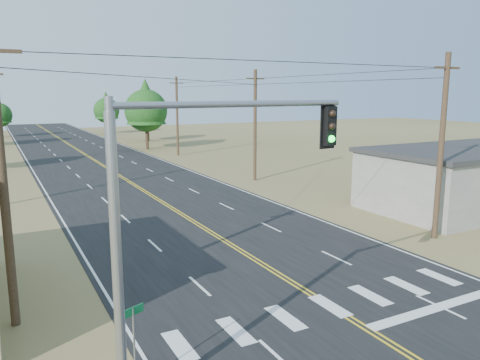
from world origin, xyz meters
TOP-DOWN VIEW (x-y plane):
  - road at (0.00, 30.00)m, footprint 15.00×200.00m
  - building_right at (19.00, 16.00)m, footprint 15.00×8.00m
  - utility_pole_left_near at (-10.50, 12.00)m, footprint 1.80×0.30m
  - utility_pole_right_near at (10.50, 12.00)m, footprint 1.80×0.30m
  - utility_pole_right_mid at (10.50, 32.00)m, footprint 1.80×0.30m
  - utility_pole_right_far at (10.50, 52.00)m, footprint 1.80×0.30m
  - signal_mast_left at (-6.27, 5.84)m, footprint 7.18×1.10m
  - street_sign at (-7.80, 6.57)m, footprint 0.65×0.29m
  - tree_right_near at (9.00, 60.49)m, footprint 6.01×6.01m
  - tree_right_mid at (12.70, 72.07)m, footprint 4.96×4.96m
  - tree_right_far at (10.00, 90.64)m, footprint 5.00×5.00m

SIDE VIEW (x-z plane):
  - road at x=0.00m, z-range 0.00..0.02m
  - street_sign at x=-7.80m, z-range 0.40..2.74m
  - building_right at x=19.00m, z-range 0.00..4.00m
  - tree_right_mid at x=12.70m, z-range 0.92..9.20m
  - tree_right_far at x=10.00m, z-range 0.93..9.25m
  - utility_pole_left_near at x=-10.50m, z-range 0.12..10.12m
  - utility_pole_right_near at x=10.50m, z-range 0.12..10.12m
  - utility_pole_right_mid at x=10.50m, z-range 0.12..10.12m
  - utility_pole_right_far at x=10.50m, z-range 0.12..10.12m
  - signal_mast_left at x=-6.27m, z-range 1.44..9.26m
  - tree_right_near at x=9.00m, z-range 1.12..11.13m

